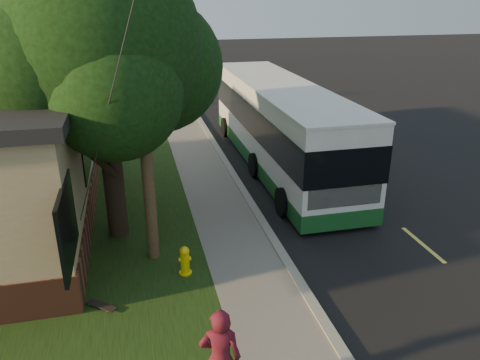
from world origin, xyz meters
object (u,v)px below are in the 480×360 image
fire_hydrant (185,260)px  leafy_tree (101,50)px  bare_tree_far (133,52)px  transit_bus (280,123)px  traffic_signal (171,32)px  skateboard_spare (101,306)px  distant_car (219,71)px  utility_pole (140,82)px  bare_tree_near (129,74)px  skateboarder (220,359)px

fire_hydrant → leafy_tree: 5.65m
bare_tree_far → transit_bus: 23.51m
fire_hydrant → transit_bus: 8.54m
traffic_signal → skateboard_spare: size_ratio=8.05×
distant_car → utility_pole: bearing=-101.8°
skateboard_spare → bare_tree_near: bearing=86.8°
skateboard_spare → distant_car: size_ratio=0.17×
bare_tree_near → skateboard_spare: 19.07m
traffic_signal → distant_car: traffic_signal is taller
traffic_signal → bare_tree_near: bearing=-104.0°
fire_hydrant → distant_car: 27.71m
fire_hydrant → distant_car: distant_car is taller
utility_pole → distant_car: (6.78, 26.04, -3.96)m
leafy_tree → traffic_signal: (4.67, 31.35, -2.00)m
bare_tree_near → skateboard_spare: bearing=-93.2°
utility_pole → skateboard_spare: (-1.26, -1.92, -4.51)m
leafy_tree → bare_tree_near: leafy_tree is taller
transit_bus → skateboard_spare: bearing=-129.7°
transit_bus → skateboard_spare: (-6.61, -7.97, -1.62)m
fire_hydrant → traffic_signal: 34.25m
bare_tree_near → bare_tree_far: bare_tree_near is taller
bare_tree_far → skateboard_spare: bare_tree_far is taller
traffic_signal → utility_pole: bearing=-96.6°
bare_tree_near → distant_car: 11.51m
transit_bus → fire_hydrant: bearing=-123.4°
traffic_signal → transit_bus: 27.04m
bare_tree_near → distant_car: bare_tree_near is taller
fire_hydrant → distant_car: (6.08, 27.03, 0.24)m
fire_hydrant → skateboard_spare: (-1.97, -0.93, -0.31)m
leafy_tree → skateboarder: size_ratio=4.13×
leafy_tree → utility_pole: bearing=-62.4°
fire_hydrant → traffic_signal: traffic_signal is taller
skateboarder → leafy_tree: bearing=-62.2°
fire_hydrant → utility_pole: 4.37m
utility_pole → bare_tree_near: bearing=90.7°
utility_pole → traffic_signal: utility_pole is taller
fire_hydrant → skateboarder: size_ratio=0.39×
traffic_signal → skateboarder: size_ratio=2.91×
leafy_tree → skateboarder: 8.06m
bare_tree_far → skateboard_spare: 31.02m
bare_tree_near → traffic_signal: 16.52m
bare_tree_far → utility_pole: bearing=-90.6°
fire_hydrant → transit_bus: size_ratio=0.06×
transit_bus → bare_tree_far: bearing=102.4°
utility_pole → traffic_signal: bearing=83.4°
fire_hydrant → utility_pole: (-0.71, 0.99, 4.20)m
fire_hydrant → leafy_tree: size_ratio=0.09×
transit_bus → distant_car: bearing=85.9°
traffic_signal → leafy_tree: bearing=-98.5°
fire_hydrant → utility_pole: bearing=125.4°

